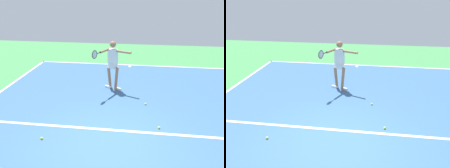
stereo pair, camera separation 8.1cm
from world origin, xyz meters
TOP-DOWN VIEW (x-y plane):
  - ground_plane at (0.00, 0.00)m, footprint 23.52×23.52m
  - court_surface at (0.00, 0.00)m, footprint 9.28×13.77m
  - court_line_baseline_near at (0.00, -6.84)m, footprint 9.28×0.10m
  - court_line_service at (0.00, -0.64)m, footprint 6.96×0.10m
  - court_line_centre_mark at (0.00, -6.64)m, footprint 0.10×0.30m
  - tennis_player at (0.45, -3.58)m, footprint 1.29×1.12m
  - tennis_ball_by_baseline at (-0.84, -2.35)m, footprint 0.07×0.07m
  - tennis_ball_by_sideline at (1.79, 0.06)m, footprint 0.07×0.07m
  - tennis_ball_far_corner at (-1.23, -0.89)m, footprint 0.07×0.07m

SIDE VIEW (x-z plane):
  - ground_plane at x=0.00m, z-range 0.00..0.00m
  - court_surface at x=0.00m, z-range 0.00..0.00m
  - court_line_baseline_near at x=0.00m, z-range 0.00..0.01m
  - court_line_service at x=0.00m, z-range 0.00..0.01m
  - court_line_centre_mark at x=0.00m, z-range 0.00..0.01m
  - tennis_ball_by_baseline at x=-0.84m, z-range 0.00..0.07m
  - tennis_ball_by_sideline at x=1.79m, z-range 0.00..0.07m
  - tennis_ball_far_corner at x=-1.23m, z-range 0.00..0.07m
  - tennis_player at x=0.45m, z-range 0.16..2.02m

